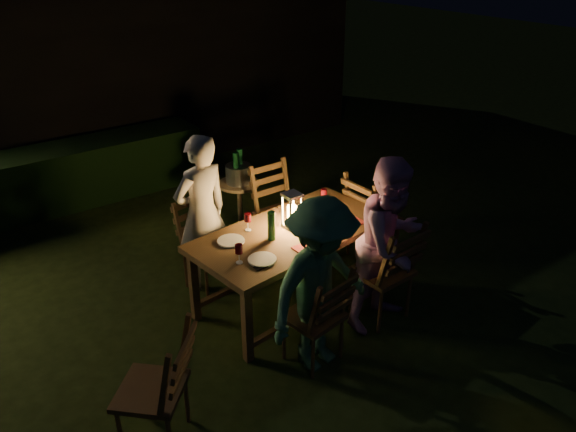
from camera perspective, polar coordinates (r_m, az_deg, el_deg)
garden_envelope at (r=10.06m, az=-25.47°, el=14.59°), size 40.00×40.00×3.20m
dining_table at (r=5.33m, az=0.36°, el=-2.21°), size 2.01×1.16×0.80m
chair_near_left at (r=4.85m, az=2.72°, el=-11.63°), size 0.50×0.53×0.98m
chair_near_right at (r=5.39m, az=9.55°, el=-7.17°), size 0.51×0.54×1.09m
chair_far_left at (r=5.83m, az=-8.12°, el=-4.53°), size 0.52×0.54×0.99m
chair_far_right at (r=6.35m, az=-0.76°, el=-1.13°), size 0.49×0.52×1.08m
chair_end at (r=6.32m, az=8.51°, el=-1.60°), size 0.53×0.49×1.07m
chair_spare at (r=4.30m, az=-13.25°, el=-18.39°), size 0.67×0.67×1.03m
person_house_side at (r=5.61m, az=-8.74°, el=0.22°), size 0.64×0.46×1.64m
person_opp_right at (r=5.11m, az=10.40°, el=-2.82°), size 0.86×0.71×1.64m
person_opp_left at (r=4.54m, az=3.29°, el=-7.18°), size 1.06×0.69×1.55m
lantern at (r=5.28m, az=0.40°, el=0.40°), size 0.16×0.16×0.35m
plate_far_left at (r=5.13m, az=-5.82°, el=-2.52°), size 0.25×0.25×0.01m
plate_near_left at (r=4.83m, az=-2.64°, el=-4.42°), size 0.25×0.25×0.01m
plate_far_right at (r=5.71m, az=2.16°, el=0.84°), size 0.25×0.25×0.01m
plate_near_right at (r=5.44m, az=5.42°, el=-0.67°), size 0.25×0.25×0.01m
wineglass_a at (r=5.27m, az=-4.10°, el=-0.61°), size 0.06×0.06×0.18m
wineglass_b at (r=4.77m, az=-5.00°, el=-3.85°), size 0.06×0.06×0.18m
wineglass_c at (r=5.27m, az=4.83°, el=-0.64°), size 0.06×0.06×0.18m
wineglass_d at (r=5.76m, az=3.66°, el=1.94°), size 0.06×0.06×0.18m
wineglass_e at (r=5.00m, az=1.87°, el=-2.16°), size 0.06×0.06×0.18m
bottle_table at (r=5.08m, az=-1.69°, el=-1.00°), size 0.07×0.07×0.28m
napkin_left at (r=5.00m, az=1.61°, el=-3.26°), size 0.18×0.14×0.01m
napkin_right at (r=5.46m, az=6.74°, el=-0.64°), size 0.18×0.14×0.01m
phone at (r=4.74m, az=-2.65°, el=-5.13°), size 0.14×0.07×0.01m
side_table at (r=6.71m, az=-5.00°, el=2.80°), size 0.49×0.49×0.66m
ice_bucket at (r=6.64m, az=-5.06°, el=4.28°), size 0.30×0.30×0.22m
bottle_bucket_a at (r=6.56m, az=-5.27°, el=4.47°), size 0.07×0.07×0.32m
bottle_bucket_b at (r=6.67m, az=-4.89°, el=4.88°), size 0.07×0.07×0.32m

